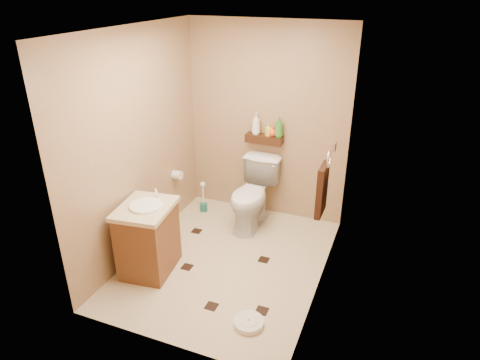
% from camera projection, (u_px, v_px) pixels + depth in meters
% --- Properties ---
extents(ground, '(2.50, 2.50, 0.00)m').
position_uv_depth(ground, '(227.00, 261.00, 4.65)').
color(ground, beige).
rests_on(ground, ground).
extents(wall_back, '(2.00, 0.04, 2.40)m').
position_uv_depth(wall_back, '(267.00, 123.00, 5.19)').
color(wall_back, '#A77E5F').
rests_on(wall_back, ground).
extents(wall_front, '(2.00, 0.04, 2.40)m').
position_uv_depth(wall_front, '(157.00, 220.00, 3.08)').
color(wall_front, '#A77E5F').
rests_on(wall_front, ground).
extents(wall_left, '(0.04, 2.50, 2.40)m').
position_uv_depth(wall_left, '(138.00, 146.00, 4.47)').
color(wall_left, '#A77E5F').
rests_on(wall_left, ground).
extents(wall_right, '(0.04, 2.50, 2.40)m').
position_uv_depth(wall_right, '(329.00, 175.00, 3.80)').
color(wall_right, '#A77E5F').
rests_on(wall_right, ground).
extents(ceiling, '(2.00, 2.50, 0.02)m').
position_uv_depth(ceiling, '(224.00, 29.00, 3.63)').
color(ceiling, silver).
rests_on(ceiling, wall_back).
extents(wall_shelf, '(0.46, 0.14, 0.10)m').
position_uv_depth(wall_shelf, '(264.00, 139.00, 5.20)').
color(wall_shelf, '#3C1F10').
rests_on(wall_shelf, wall_back).
extents(floor_accents, '(1.30, 1.40, 0.01)m').
position_uv_depth(floor_accents, '(227.00, 265.00, 4.59)').
color(floor_accents, black).
rests_on(floor_accents, ground).
extents(toilet, '(0.48, 0.82, 0.82)m').
position_uv_depth(toilet, '(252.00, 195.00, 5.18)').
color(toilet, white).
rests_on(toilet, ground).
extents(vanity, '(0.58, 0.67, 0.87)m').
position_uv_depth(vanity, '(148.00, 238.00, 4.37)').
color(vanity, brown).
rests_on(vanity, ground).
extents(bathroom_scale, '(0.30, 0.30, 0.05)m').
position_uv_depth(bathroom_scale, '(249.00, 322.00, 3.78)').
color(bathroom_scale, white).
rests_on(bathroom_scale, ground).
extents(toilet_brush, '(0.10, 0.10, 0.42)m').
position_uv_depth(toilet_brush, '(203.00, 201.00, 5.60)').
color(toilet_brush, '#18635D').
rests_on(toilet_brush, ground).
extents(towel_ring, '(0.12, 0.30, 0.76)m').
position_uv_depth(towel_ring, '(323.00, 188.00, 4.15)').
color(towel_ring, silver).
rests_on(towel_ring, wall_right).
extents(toilet_paper, '(0.12, 0.11, 0.12)m').
position_uv_depth(toilet_paper, '(177.00, 175.00, 5.25)').
color(toilet_paper, white).
rests_on(toilet_paper, wall_left).
extents(bottle_a, '(0.12, 0.12, 0.26)m').
position_uv_depth(bottle_a, '(256.00, 124.00, 5.16)').
color(bottle_a, white).
rests_on(bottle_a, wall_shelf).
extents(bottle_b, '(0.10, 0.10, 0.15)m').
position_uv_depth(bottle_b, '(268.00, 130.00, 5.13)').
color(bottle_b, yellow).
rests_on(bottle_b, wall_shelf).
extents(bottle_c, '(0.13, 0.13, 0.13)m').
position_uv_depth(bottle_c, '(273.00, 131.00, 5.11)').
color(bottle_c, '#F4471C').
rests_on(bottle_c, wall_shelf).
extents(bottle_d, '(0.11, 0.11, 0.25)m').
position_uv_depth(bottle_d, '(279.00, 127.00, 5.06)').
color(bottle_d, '#30872D').
rests_on(bottle_d, wall_shelf).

